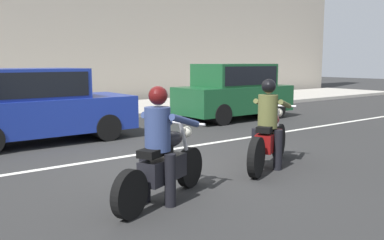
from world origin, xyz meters
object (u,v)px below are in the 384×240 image
Objects in this scene: motorcycle_with_rider_denim_blue at (162,155)px; parked_hatchback_forest_green at (234,91)px; motorcycle_with_rider_olive at (269,131)px; parked_sedan_cobalt_blue at (36,105)px.

motorcycle_with_rider_denim_blue is 8.31m from parked_hatchback_forest_green.
motorcycle_with_rider_denim_blue is (-2.52, -0.39, -0.00)m from motorcycle_with_rider_olive.
motorcycle_with_rider_denim_blue is at bearing -89.69° from parked_sedan_cobalt_blue.
parked_sedan_cobalt_blue reaches higher than motorcycle_with_rider_olive.
parked_hatchback_forest_green reaches higher than motorcycle_with_rider_denim_blue.
motorcycle_with_rider_olive is at bearing 8.85° from motorcycle_with_rider_denim_blue.
motorcycle_with_rider_denim_blue is 0.46× the size of parked_sedan_cobalt_blue.
parked_hatchback_forest_green reaches higher than parked_sedan_cobalt_blue.
motorcycle_with_rider_denim_blue is at bearing -139.82° from parked_hatchback_forest_green.
parked_hatchback_forest_green reaches higher than motorcycle_with_rider_olive.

